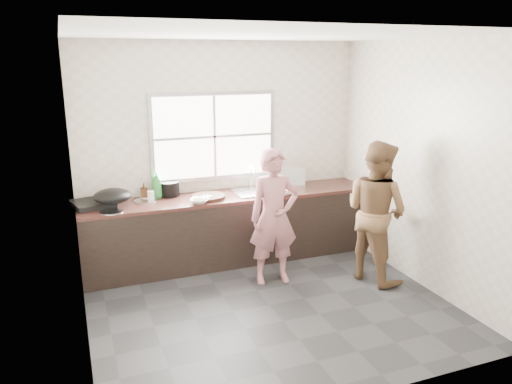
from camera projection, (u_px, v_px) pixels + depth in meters
name	position (u px, v px, depth m)	size (l,w,h in m)	color
floor	(269.00, 305.00, 5.21)	(3.60, 3.20, 0.01)	#27272A
ceiling	(271.00, 34.00, 4.50)	(3.60, 3.20, 0.01)	silver
wall_back	(222.00, 151.00, 6.30)	(3.60, 0.01, 2.70)	beige
wall_left	(74.00, 198.00, 4.23)	(0.01, 3.20, 2.70)	beige
wall_right	(422.00, 166.00, 5.48)	(0.01, 3.20, 2.70)	silver
wall_front	(361.00, 232.00, 3.41)	(3.60, 0.01, 2.70)	beige
cabinet	(230.00, 229.00, 6.26)	(3.60, 0.62, 0.82)	black
countertop	(230.00, 197.00, 6.15)	(3.60, 0.64, 0.04)	#381C16
sink	(256.00, 192.00, 6.26)	(0.55, 0.45, 0.02)	silver
faucet	(251.00, 177.00, 6.41)	(0.02, 0.02, 0.30)	silver
window_frame	(214.00, 136.00, 6.20)	(1.60, 0.05, 1.10)	#9EA0A5
window_glazing	(214.00, 137.00, 6.18)	(1.50, 0.01, 1.00)	white
woman	(274.00, 221.00, 5.59)	(0.53, 0.35, 1.44)	#B26A71
person_side	(376.00, 211.00, 5.65)	(0.79, 0.61, 1.62)	brown
cutting_board	(209.00, 197.00, 6.00)	(0.40, 0.40, 0.04)	black
cleaver	(204.00, 197.00, 5.89)	(0.21, 0.10, 0.01)	#B1B2B8
bowl_mince	(199.00, 201.00, 5.79)	(0.22, 0.22, 0.05)	white
bowl_crabs	(283.00, 192.00, 6.16)	(0.20, 0.20, 0.06)	silver
bowl_held	(261.00, 192.00, 6.17)	(0.19, 0.19, 0.06)	silver
black_pot	(169.00, 189.00, 6.08)	(0.25, 0.25, 0.18)	black
plate_food	(149.00, 197.00, 6.02)	(0.21, 0.21, 0.02)	silver
bottle_green	(157.00, 185.00, 5.98)	(0.13, 0.13, 0.33)	#298034
bottle_brown_tall	(144.00, 191.00, 5.98)	(0.08, 0.08, 0.17)	#472411
bottle_brown_short	(166.00, 190.00, 6.07)	(0.12, 0.12, 0.15)	#502314
glass_jar	(151.00, 196.00, 5.91)	(0.08, 0.08, 0.11)	white
burner	(93.00, 204.00, 5.67)	(0.42, 0.42, 0.06)	black
wok	(112.00, 196.00, 5.58)	(0.42, 0.42, 0.16)	black
dish_rack	(289.00, 177.00, 6.45)	(0.37, 0.26, 0.28)	silver
pot_lid_left	(112.00, 212.00, 5.46)	(0.25, 0.25, 0.01)	#B5B8BD
pot_lid_right	(145.00, 201.00, 5.88)	(0.26, 0.26, 0.01)	silver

